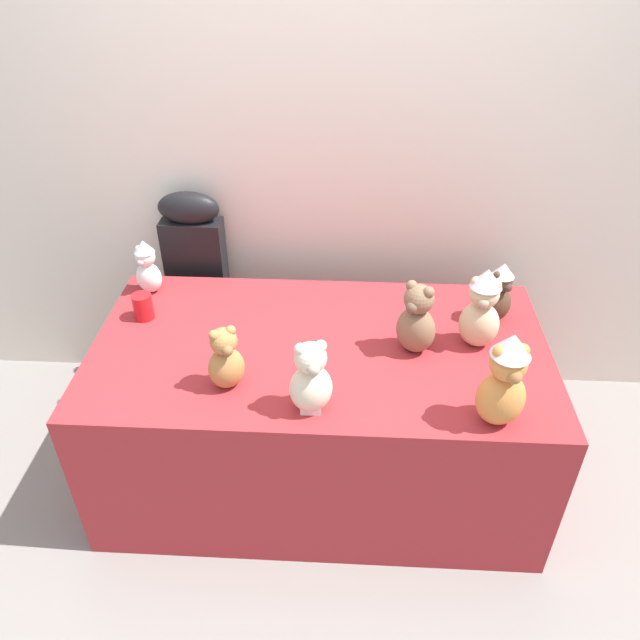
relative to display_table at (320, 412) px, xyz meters
name	(u,v)px	position (x,y,z in m)	size (l,w,h in m)	color
ground_plane	(317,514)	(0.00, -0.25, -0.36)	(10.00, 10.00, 0.00)	gray
wall_back	(329,134)	(0.00, 0.73, 0.94)	(7.00, 0.08, 2.60)	silver
display_table	(320,412)	(0.00, 0.00, 0.00)	(1.78, 0.95, 0.71)	maroon
instrument_case	(200,293)	(-0.62, 0.61, 0.18)	(0.28, 0.13, 1.07)	black
teddy_bear_cocoa	(499,293)	(0.71, 0.22, 0.49)	(0.15, 0.15, 0.26)	#4C3323
teddy_bear_sand	(482,309)	(0.60, 0.04, 0.52)	(0.18, 0.16, 0.34)	#CCB78E
teddy_bear_ginger	(504,381)	(0.61, -0.38, 0.53)	(0.18, 0.16, 0.36)	#D17F3D
teddy_bear_caramel	(225,360)	(-0.31, -0.25, 0.48)	(0.17, 0.16, 0.25)	#B27A42
teddy_bear_snow	(147,267)	(-0.76, 0.35, 0.48)	(0.14, 0.13, 0.25)	white
teddy_bear_cream	(311,379)	(-0.01, -0.35, 0.49)	(0.17, 0.16, 0.28)	beige
teddy_bear_mocha	(416,320)	(0.36, -0.01, 0.50)	(0.20, 0.19, 0.30)	#7F6047
party_cup_red	(143,307)	(-0.73, 0.15, 0.41)	(0.08, 0.08, 0.11)	red
name_card_front_left	(311,409)	(-0.01, -0.39, 0.38)	(0.07, 0.01, 0.05)	white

